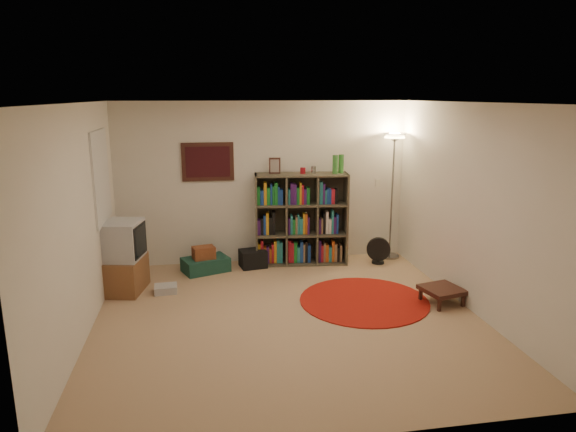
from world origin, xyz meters
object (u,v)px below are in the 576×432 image
bookshelf (300,220)px  floor_lamp (394,155)px  suitcase (206,265)px  side_table (442,290)px  floor_fan (378,251)px  tv_stand (124,258)px

bookshelf → floor_lamp: (1.50, 0.03, 0.98)m
floor_lamp → suitcase: floor_lamp is taller
floor_lamp → side_table: bearing=-91.1°
floor_fan → side_table: floor_fan is taller
bookshelf → side_table: bookshelf is taller
suitcase → side_table: size_ratio=1.37×
bookshelf → tv_stand: (-2.54, -0.79, -0.22)m
bookshelf → side_table: (1.46, -1.91, -0.51)m
bookshelf → tv_stand: bookshelf is taller
suitcase → side_table: (2.93, -1.74, 0.07)m
bookshelf → floor_lamp: 1.79m
floor_lamp → suitcase: (-2.97, -0.20, -1.57)m
bookshelf → suitcase: 1.59m
tv_stand → floor_lamp: bearing=23.2°
bookshelf → tv_stand: 2.67m
tv_stand → side_table: size_ratio=1.74×
bookshelf → side_table: size_ratio=3.06×
floor_lamp → tv_stand: size_ratio=2.09×
side_table → floor_fan: bearing=98.9°
suitcase → floor_lamp: bearing=-16.7°
tv_stand → side_table: tv_stand is taller
tv_stand → suitcase: (1.07, 0.62, -0.36)m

